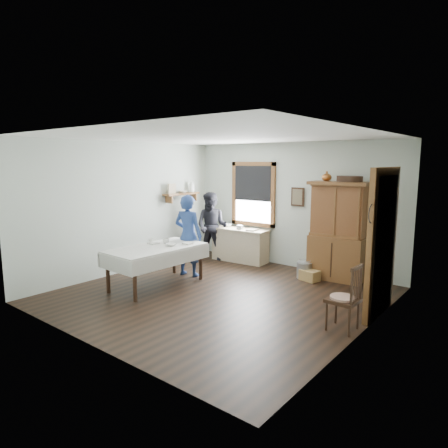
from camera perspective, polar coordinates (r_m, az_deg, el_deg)
The scene contains 20 objects.
room at distance 6.74m, azimuth -0.73°, elevation 0.83°, with size 5.01×5.01×2.70m.
window at distance 9.27m, azimuth 4.18°, elevation 4.74°, with size 1.18×0.07×1.48m.
doorway at distance 6.37m, azimuth 21.80°, elevation -2.01°, with size 0.09×1.14×2.22m.
wall_shelf at distance 9.43m, azimuth -5.94°, elevation 4.47°, with size 0.24×1.00×0.44m.
framed_picture at distance 8.68m, azimuth 10.45°, elevation 3.83°, with size 0.30×0.04×0.40m, color #311B11.
rug_beater at distance 5.77m, azimuth 20.45°, elevation 2.60°, with size 0.27×0.27×0.01m, color black.
work_counter at distance 9.29m, azimuth 2.32°, elevation -2.98°, with size 1.34×0.51×0.77m, color tan.
china_hutch at distance 8.04m, azimuth 15.90°, elevation -1.01°, with size 1.13×0.53×1.92m, color brown.
dining_table at distance 7.56m, azimuth -9.60°, elevation -5.99°, with size 0.97×1.85×0.74m, color silver.
spindle_chair at distance 5.77m, azimuth 16.67°, elevation -9.97°, with size 0.43×0.43×0.94m, color #311B11.
pail at distance 8.14m, azimuth 11.39°, elevation -6.50°, with size 0.30×0.30×0.32m, color gray.
wicker_basket at distance 8.01m, azimuth 12.14°, elevation -7.18°, with size 0.35×0.25×0.21m, color tan.
woman_blue at distance 8.07m, azimuth -5.13°, elevation -2.08°, with size 0.56×0.37×1.53m, color navy.
figure_dark at distance 9.30m, azimuth -1.74°, elevation -0.72°, with size 0.72×0.56×1.48m, color black.
table_cup_a at distance 7.76m, azimuth -8.29°, elevation -2.38°, with size 0.13×0.13×0.10m, color white.
table_cup_b at distance 7.80m, azimuth -10.39°, elevation -2.42°, with size 0.09×0.09×0.09m, color white.
table_bowl at distance 7.51m, azimuth -7.51°, elevation -2.91°, with size 0.22×0.22×0.05m, color white.
counter_book at distance 9.05m, azimuth 3.49°, elevation -0.76°, with size 0.18×0.24×0.02m, color brown.
counter_bowl at distance 9.48m, azimuth 0.49°, elevation -0.18°, with size 0.20×0.20×0.06m, color white.
shelf_bowl at distance 9.44m, azimuth -5.89°, elevation 4.62°, with size 0.22×0.22×0.05m, color white.
Camera 1 is at (4.24, -5.15, 2.30)m, focal length 32.00 mm.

